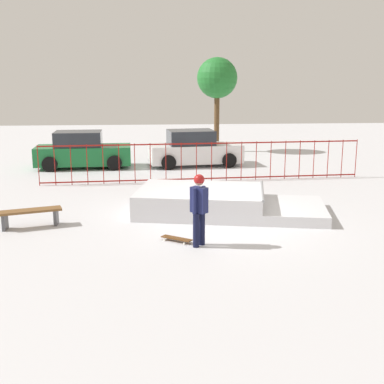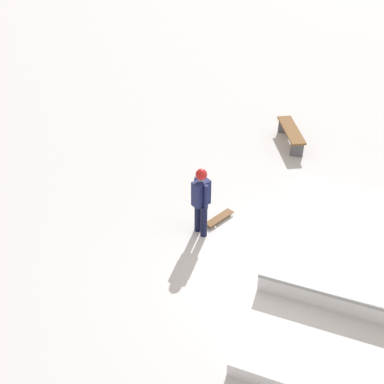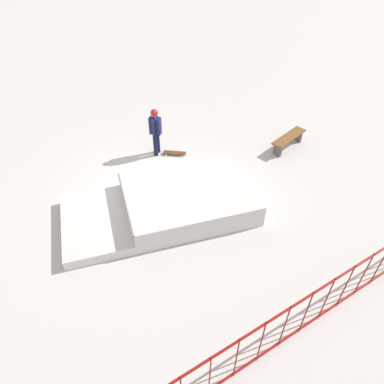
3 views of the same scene
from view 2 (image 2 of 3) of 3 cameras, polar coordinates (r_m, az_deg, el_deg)
name	(u,v)px [view 2 (image 2 of 3)]	position (r m, az deg, el deg)	size (l,w,h in m)	color
ground_plane	(271,270)	(11.17, 8.61, -8.35)	(60.00, 60.00, 0.00)	silver
skate_ramp	(336,262)	(11.15, 15.44, -7.40)	(5.81, 3.62, 0.74)	silver
skater	(201,197)	(11.29, 0.99, -0.57)	(0.43, 0.42, 1.73)	black
skateboard	(219,218)	(12.22, 3.00, -2.83)	(0.77, 0.62, 0.09)	#593314
park_bench	(291,133)	(15.18, 10.74, 6.34)	(1.65, 0.85, 0.48)	brown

